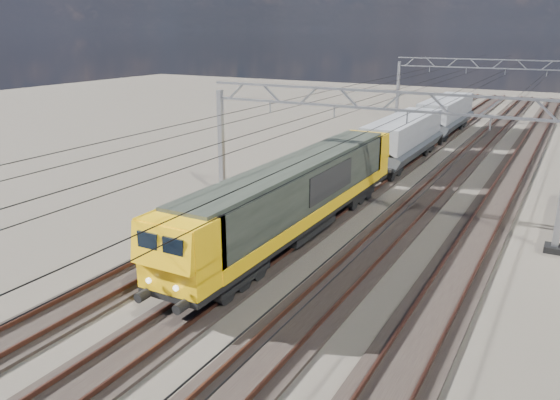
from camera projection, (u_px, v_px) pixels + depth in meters
The scene contains 11 objects.
ground at pixel (336, 243), 26.90m from camera, with size 160.00×160.00×0.00m, color #2B2720.
track_outer_west at pixel (234, 222), 29.65m from camera, with size 2.60×140.00×0.30m.
track_loco at pixel (300, 235), 27.81m from camera, with size 2.60×140.00×0.30m.
track_inner_east at pixel (374, 249), 25.96m from camera, with size 2.60×140.00×0.30m.
track_outer_east at pixel (461, 266), 24.11m from camera, with size 2.60×140.00×0.30m.
catenary_gantry_mid at pixel (368, 150), 29.08m from camera, with size 19.90×0.90×7.11m.
catenary_gantry_far at pixel (483, 89), 59.16m from camera, with size 19.90×0.90×7.11m.
overhead_wires at pixel (393, 107), 31.88m from camera, with size 12.03×140.00×0.53m.
locomotive at pixel (298, 193), 26.96m from camera, with size 2.76×21.10×3.62m.
hopper_wagon_lead at pixel (403, 137), 41.77m from camera, with size 3.38×13.00×3.25m.
hopper_wagon_mid at pixel (446, 113), 53.64m from camera, with size 3.38×13.00×3.25m.
Camera 1 is at (9.70, -23.26, 10.05)m, focal length 35.00 mm.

